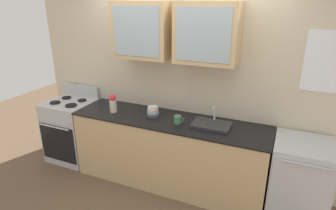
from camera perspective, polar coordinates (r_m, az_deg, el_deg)
ground_plane at (r=3.99m, az=0.11°, el=-15.12°), size 10.00×10.00×0.00m
back_wall_unit at (r=3.65m, az=2.27°, el=6.64°), size 4.27×0.47×2.56m
counter at (r=3.74m, az=0.11°, el=-9.40°), size 2.51×0.67×0.92m
stove_range at (r=4.54m, az=-18.75°, el=-4.77°), size 0.65×0.67×1.10m
sink_faucet at (r=3.39m, az=8.79°, el=-3.86°), size 0.45×0.31×0.22m
bowl_stack at (r=3.63m, az=-3.07°, el=-1.33°), size 0.16×0.16×0.13m
vase at (r=3.79m, az=-11.06°, el=0.37°), size 0.09×0.09×0.25m
cup_near_sink at (r=3.41m, az=1.97°, el=-2.95°), size 0.13×0.09×0.10m
dishwasher at (r=3.51m, az=24.90°, el=-13.72°), size 0.60×0.65×0.92m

